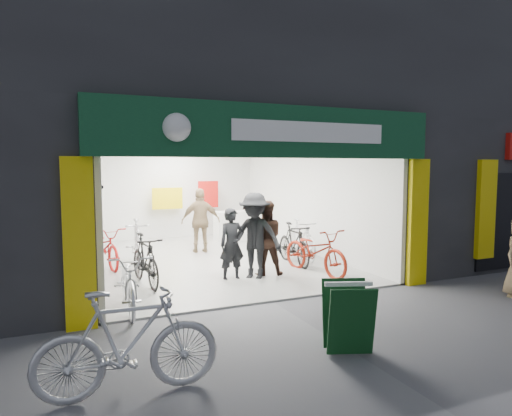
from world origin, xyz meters
TOP-DOWN VIEW (x-y plane):
  - ground at (0.00, 0.00)m, footprint 60.00×60.00m
  - building at (0.91, 4.99)m, footprint 17.00×10.27m
  - bike_left_front at (-2.46, 0.60)m, footprint 0.77×1.96m
  - bike_left_midfront at (-1.92, 2.09)m, footprint 0.68×1.82m
  - bike_left_midback at (-2.50, 4.16)m, footprint 1.05×2.02m
  - bike_left_back at (-1.80, 3.82)m, footprint 0.77×2.00m
  - bike_right_front at (1.80, 2.58)m, footprint 0.60×1.78m
  - bike_right_mid at (1.80, 1.56)m, footprint 1.07×2.13m
  - bike_right_back at (2.33, 3.15)m, footprint 0.65×1.81m
  - parked_bike at (-2.89, -2.39)m, footprint 1.98×0.66m
  - customer_a at (-0.13, 1.79)m, footprint 0.59×0.40m
  - customer_b at (0.70, 1.89)m, footprint 0.97×0.85m
  - customer_c at (0.36, 1.70)m, footprint 1.39×1.31m
  - customer_d at (0.14, 4.99)m, footprint 1.15×0.67m
  - sandwich_board at (-0.09, -2.40)m, footprint 0.77×0.78m

SIDE VIEW (x-z plane):
  - ground at x=0.00m, z-range 0.00..0.00m
  - bike_left_midback at x=-2.50m, z-range 0.00..1.01m
  - bike_left_front at x=-2.46m, z-range 0.00..1.01m
  - sandwich_board at x=-0.09m, z-range 0.05..0.97m
  - bike_right_front at x=1.80m, z-range 0.00..1.05m
  - bike_right_back at x=2.33m, z-range 0.00..1.07m
  - bike_left_midfront at x=-1.92m, z-range 0.00..1.07m
  - bike_right_mid at x=1.80m, z-range 0.00..1.07m
  - bike_left_back at x=-1.80m, z-range 0.00..1.17m
  - parked_bike at x=-2.89m, z-range 0.00..1.17m
  - customer_a at x=-0.13m, z-range 0.00..1.57m
  - customer_b at x=0.70m, z-range 0.00..1.69m
  - customer_d at x=0.14m, z-range 0.00..1.84m
  - customer_c at x=0.36m, z-range 0.00..1.89m
  - building at x=0.91m, z-range 0.31..8.31m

